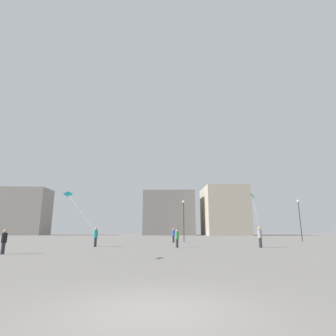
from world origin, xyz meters
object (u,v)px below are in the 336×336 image
person_in_green (177,238)px  lamppost_east (184,214)px  person_in_grey (260,236)px  building_centre_hall (169,213)px  kite_cyan_delta (69,195)px  lamppost_west (299,214)px  person_in_teal (96,236)px  building_left_hall (8,211)px  person_in_black (4,240)px  kite_emerald_diamond (253,196)px  person_in_blue (173,235)px  building_right_hall (224,211)px

person_in_green → lamppost_east: lamppost_east is taller
person_in_grey → building_centre_hall: bearing=-113.8°
person_in_grey → kite_cyan_delta: size_ratio=0.14×
lamppost_east → lamppost_west: 16.94m
building_centre_hall → lamppost_east: size_ratio=2.95×
person_in_teal → person_in_grey: bearing=-133.0°
building_left_hall → lamppost_east: (56.89, -51.65, -3.96)m
kite_cyan_delta → person_in_green: bearing=-40.1°
person_in_black → building_centre_hall: 74.15m
person_in_black → person_in_teal: 9.08m
person_in_black → kite_emerald_diamond: 23.11m
kite_cyan_delta → building_centre_hall: (13.77, 52.90, 0.66)m
building_left_hall → lamppost_west: 89.30m
person_in_green → building_centre_hall: 66.30m
kite_cyan_delta → lamppost_east: 16.88m
person_in_black → person_in_blue: (11.30, 17.88, 0.10)m
person_in_green → building_right_hall: building_right_hall is taller
building_left_hall → lamppost_east: 76.94m
person_in_grey → building_centre_hall: building_centre_hall is taller
person_in_teal → building_centre_hall: bearing=-45.0°
person_in_green → building_right_hall: bearing=64.7°
kite_emerald_diamond → building_left_hall: bearing=136.4°
person_in_teal → lamppost_west: size_ratio=0.31×
person_in_blue → building_left_hall: size_ratio=0.07×
person_in_blue → lamppost_west: size_ratio=0.30×
person_in_black → person_in_green: person_in_green is taller
person_in_black → person_in_grey: (19.26, 7.33, 0.14)m
building_left_hall → lamppost_west: size_ratio=4.44×
person_in_teal → person_in_grey: size_ratio=0.98×
person_in_grey → building_left_hall: building_left_hall is taller
person_in_teal → kite_emerald_diamond: bearing=-120.3°
person_in_grey → lamppost_east: bearing=-95.1°
person_in_grey → kite_emerald_diamond: bearing=-132.2°
person_in_grey → lamppost_west: 17.91m
building_centre_hall → lamppost_west: bearing=-69.0°
building_right_hall → lamppost_west: building_right_hall is taller
building_centre_hall → person_in_grey: bearing=-81.9°
person_in_grey → building_left_hall: size_ratio=0.07×
person_in_grey → building_left_hall: 90.68m
kite_emerald_diamond → kite_cyan_delta: bearing=158.4°
building_centre_hall → building_right_hall: bearing=-7.1°
person_in_blue → building_centre_hall: size_ratio=0.11×
kite_emerald_diamond → lamppost_east: 11.80m
person_in_teal → lamppost_west: (25.84, 13.40, 2.88)m
building_right_hall → person_in_teal: bearing=-111.0°
person_in_blue → person_in_grey: bearing=39.3°
person_in_green → lamppost_west: 23.25m
person_in_blue → building_left_hall: bearing=-132.0°
kite_cyan_delta → kite_emerald_diamond: bearing=-21.6°
person_in_green → lamppost_east: size_ratio=0.29×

